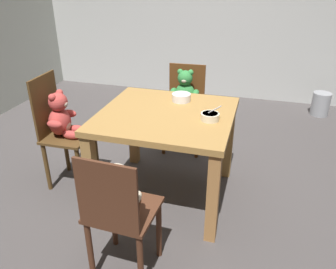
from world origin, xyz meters
TOP-DOWN VIEW (x-y plane):
  - ground_plane at (0.00, 0.00)m, footprint 5.20×5.20m
  - wall_rear at (0.00, 2.56)m, footprint 5.20×0.08m
  - dining_table at (0.00, 0.00)m, footprint 1.00×0.95m
  - teddy_chair_near_front at (-0.03, -0.86)m, footprint 0.40×0.38m
  - teddy_chair_near_left at (-0.88, -0.05)m, footprint 0.37×0.38m
  - teddy_chair_far_center at (-0.06, 0.86)m, footprint 0.42×0.39m
  - porridge_bowl_white_far_center at (0.05, 0.27)m, footprint 0.15×0.15m
  - porridge_bowl_cream_near_right at (0.34, -0.04)m, footprint 0.14×0.13m
  - metal_pail at (1.42, 2.15)m, footprint 0.22×0.22m

SIDE VIEW (x-z plane):
  - ground_plane at x=0.00m, z-range -0.04..0.00m
  - metal_pail at x=1.42m, z-range 0.00..0.29m
  - teddy_chair_near_front at x=-0.03m, z-range 0.11..0.98m
  - teddy_chair_far_center at x=-0.06m, z-range 0.13..0.98m
  - teddy_chair_near_left at x=-0.88m, z-range 0.09..1.05m
  - dining_table at x=0.00m, z-range 0.24..0.98m
  - porridge_bowl_cream_near_right at x=0.34m, z-range 0.71..0.82m
  - porridge_bowl_white_far_center at x=0.05m, z-range 0.74..0.80m
  - wall_rear at x=0.00m, z-range 0.00..2.61m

